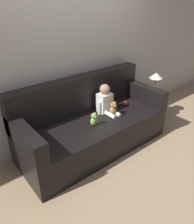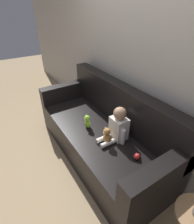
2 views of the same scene
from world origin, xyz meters
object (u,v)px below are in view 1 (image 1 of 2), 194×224
plush_toy_side (94,119)px  toy_ball (125,103)px  couch (92,125)px  side_table (155,85)px  teddy_bear_brown (113,109)px  person_baby (105,101)px

plush_toy_side → toy_ball: 0.78m
couch → plush_toy_side: couch is taller
plush_toy_side → toy_ball: bearing=12.3°
toy_ball → side_table: (0.71, -0.01, 0.13)m
plush_toy_side → side_table: bearing=5.9°
teddy_bear_brown → plush_toy_side: (-0.39, -0.04, -0.01)m
couch → plush_toy_side: size_ratio=11.42×
couch → side_table: (1.37, -0.02, 0.28)m
couch → side_table: size_ratio=2.53×
couch → plush_toy_side: 0.29m
person_baby → side_table: person_baby is taller
couch → person_baby: size_ratio=5.04×
couch → toy_ball: size_ratio=30.43×
toy_ball → side_table: bearing=-1.1°
couch → plush_toy_side: (-0.10, -0.17, 0.21)m
person_baby → toy_ball: (0.38, -0.03, -0.14)m
plush_toy_side → side_table: side_table is taller
couch → person_baby: couch is taller
teddy_bear_brown → side_table: bearing=5.9°
couch → side_table: 1.40m
toy_ball → side_table: size_ratio=0.08×
couch → toy_ball: (0.66, -0.01, 0.15)m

